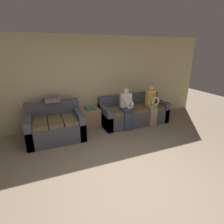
{
  "coord_description": "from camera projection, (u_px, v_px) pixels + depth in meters",
  "views": [
    {
      "loc": [
        -1.17,
        -1.95,
        2.16
      ],
      "look_at": [
        0.36,
        1.78,
        0.72
      ],
      "focal_mm": 28.0,
      "sensor_mm": 36.0,
      "label": 1
    }
  ],
  "objects": [
    {
      "name": "ground_plane",
      "position": [
        133.0,
        190.0,
        2.84
      ],
      "size": [
        14.0,
        14.0,
        0.0
      ],
      "primitive_type": "plane",
      "color": "gray"
    },
    {
      "name": "wall_back",
      "position": [
        84.0,
        82.0,
        5.03
      ],
      "size": [
        7.95,
        0.06,
        2.55
      ],
      "color": "#C6B789",
      "rests_on": "ground_plane"
    },
    {
      "name": "couch_main",
      "position": [
        133.0,
        113.0,
        5.44
      ],
      "size": [
        2.04,
        0.89,
        0.83
      ],
      "color": "#4C4C56",
      "rests_on": "ground_plane"
    },
    {
      "name": "couch_side",
      "position": [
        56.0,
        126.0,
        4.45
      ],
      "size": [
        1.36,
        0.97,
        0.89
      ],
      "color": "#4C4C56",
      "rests_on": "ground_plane"
    },
    {
      "name": "child_left_seated",
      "position": [
        127.0,
        108.0,
        4.87
      ],
      "size": [
        0.31,
        0.37,
        1.18
      ],
      "color": "#384260",
      "rests_on": "ground_plane"
    },
    {
      "name": "child_right_seated",
      "position": [
        152.0,
        103.0,
        5.15
      ],
      "size": [
        0.27,
        0.37,
        1.21
      ],
      "color": "tan",
      "rests_on": "ground_plane"
    },
    {
      "name": "side_shelf",
      "position": [
        90.0,
        118.0,
        5.1
      ],
      "size": [
        0.54,
        0.53,
        0.56
      ],
      "color": "#9E7A51",
      "rests_on": "ground_plane"
    },
    {
      "name": "book_stack",
      "position": [
        90.0,
        108.0,
        5.0
      ],
      "size": [
        0.26,
        0.26,
        0.07
      ],
      "color": "#33569E",
      "rests_on": "side_shelf"
    },
    {
      "name": "throw_pillow",
      "position": [
        52.0,
        99.0,
        4.55
      ],
      "size": [
        0.37,
        0.37,
        0.1
      ],
      "color": "slate",
      "rests_on": "couch_side"
    }
  ]
}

